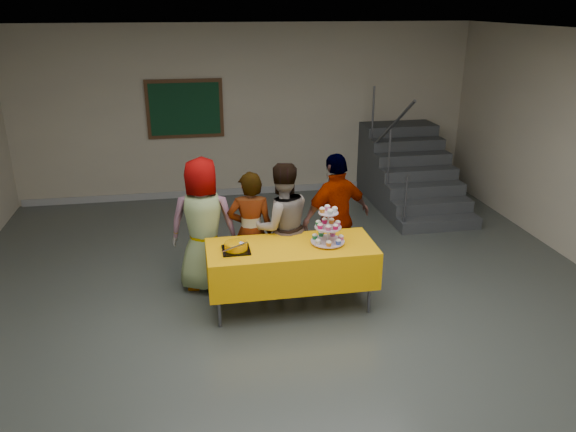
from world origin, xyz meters
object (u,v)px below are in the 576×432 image
object	(u,v)px
cupcake_stand	(328,229)
schoolchild_c	(282,226)
noticeboard	(185,109)
bear_cake	(236,246)
schoolchild_b	(251,232)
schoolchild_a	(203,225)
bake_table	(291,263)
schoolchild_d	(336,218)
staircase	(407,174)

from	to	relation	value
cupcake_stand	schoolchild_c	bearing A→B (deg)	127.56
schoolchild_c	noticeboard	size ratio (longest dim) A/B	1.21
bear_cake	schoolchild_b	distance (m)	0.60
schoolchild_b	noticeboard	bearing A→B (deg)	-72.57
cupcake_stand	schoolchild_a	xyz separation A→B (m)	(-1.35, 0.68, -0.12)
cupcake_stand	schoolchild_c	distance (m)	0.72
bear_cake	schoolchild_b	bearing A→B (deg)	67.56
bake_table	schoolchild_a	size ratio (longest dim) A/B	1.14
schoolchild_b	noticeboard	world-z (taller)	noticeboard
schoolchild_a	schoolchild_b	size ratio (longest dim) A/B	1.10
schoolchild_d	schoolchild_b	bearing A→B (deg)	-14.95
bake_table	schoolchild_d	world-z (taller)	schoolchild_d
schoolchild_c	schoolchild_d	distance (m)	0.70
schoolchild_a	staircase	distance (m)	4.51
schoolchild_a	schoolchild_b	bearing A→B (deg)	174.45
staircase	noticeboard	size ratio (longest dim) A/B	1.85
noticeboard	cupcake_stand	bearing A→B (deg)	-70.30
cupcake_stand	bear_cake	bearing A→B (deg)	-179.50
cupcake_stand	schoolchild_d	bearing A→B (deg)	67.02
bear_cake	schoolchild_a	xyz separation A→B (m)	(-0.33, 0.69, -0.01)
schoolchild_a	staircase	xyz separation A→B (m)	(3.63, 2.65, -0.33)
bake_table	staircase	xyz separation A→B (m)	(2.69, 3.31, -0.07)
cupcake_stand	schoolchild_c	size ratio (longest dim) A/B	0.28
schoolchild_c	staircase	world-z (taller)	staircase
cupcake_stand	schoolchild_b	distance (m)	0.99
schoolchild_c	bake_table	bearing A→B (deg)	84.77
schoolchild_a	schoolchild_c	distance (m)	0.93
bake_table	cupcake_stand	world-z (taller)	cupcake_stand
schoolchild_a	bear_cake	bearing A→B (deg)	124.26
bake_table	noticeboard	bearing A→B (deg)	104.57
schoolchild_a	schoolchild_b	distance (m)	0.57
schoolchild_b	staircase	world-z (taller)	staircase
cupcake_stand	schoolchild_a	bearing A→B (deg)	153.40
bear_cake	noticeboard	world-z (taller)	noticeboard
bake_table	noticeboard	world-z (taller)	noticeboard
cupcake_stand	schoolchild_a	size ratio (longest dim) A/B	0.27
schoolchild_d	bear_cake	bearing A→B (deg)	6.34
bake_table	schoolchild_b	bearing A→B (deg)	126.84
cupcake_stand	staircase	bearing A→B (deg)	55.59
schoolchild_b	noticeboard	size ratio (longest dim) A/B	1.15
schoolchild_b	schoolchild_d	distance (m)	1.08
staircase	noticeboard	world-z (taller)	noticeboard
schoolchild_d	noticeboard	bearing A→B (deg)	-83.42
schoolchild_a	noticeboard	xyz separation A→B (m)	(-0.14, 3.49, 0.78)
cupcake_stand	schoolchild_d	size ratio (longest dim) A/B	0.27
staircase	schoolchild_b	bearing A→B (deg)	-137.84
bake_table	cupcake_stand	bearing A→B (deg)	-2.05
cupcake_stand	schoolchild_d	xyz separation A→B (m)	(0.27, 0.63, -0.13)
schoolchild_b	schoolchild_a	bearing A→B (deg)	-7.74
schoolchild_b	schoolchild_d	size ratio (longest dim) A/B	0.92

